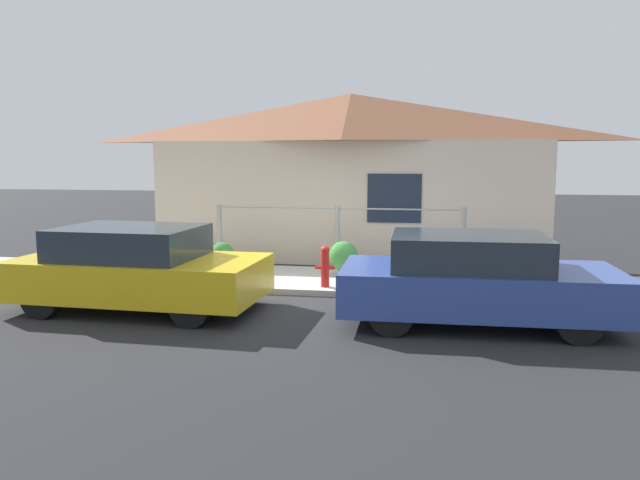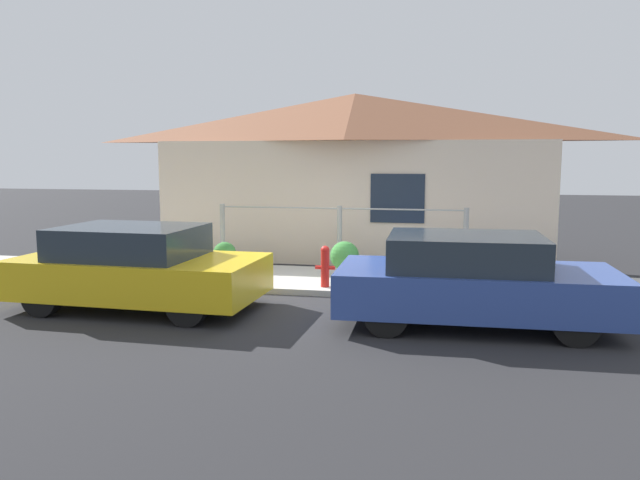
{
  "view_description": "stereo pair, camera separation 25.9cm",
  "coord_description": "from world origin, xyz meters",
  "px_view_note": "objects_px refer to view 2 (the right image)",
  "views": [
    {
      "loc": [
        1.75,
        -9.89,
        2.28
      ],
      "look_at": [
        -0.04,
        0.3,
        0.9
      ],
      "focal_mm": 35.0,
      "sensor_mm": 36.0,
      "label": 1
    },
    {
      "loc": [
        2.01,
        -9.84,
        2.28
      ],
      "look_at": [
        -0.04,
        0.3,
        0.9
      ],
      "focal_mm": 35.0,
      "sensor_mm": 36.0,
      "label": 2
    }
  ],
  "objects_px": {
    "car_left": "(137,267)",
    "potted_plant_by_fence": "(225,255)",
    "fire_hydrant": "(325,265)",
    "potted_plant_near_hydrant": "(345,257)",
    "car_right": "(473,280)"
  },
  "relations": [
    {
      "from": "car_right",
      "to": "potted_plant_by_fence",
      "type": "bearing_deg",
      "value": 149.13
    },
    {
      "from": "fire_hydrant",
      "to": "potted_plant_near_hydrant",
      "type": "distance_m",
      "value": 0.94
    },
    {
      "from": "car_right",
      "to": "fire_hydrant",
      "type": "distance_m",
      "value": 2.87
    },
    {
      "from": "car_right",
      "to": "fire_hydrant",
      "type": "bearing_deg",
      "value": 144.25
    },
    {
      "from": "car_left",
      "to": "fire_hydrant",
      "type": "relative_size",
      "value": 5.29
    },
    {
      "from": "potted_plant_near_hydrant",
      "to": "potted_plant_by_fence",
      "type": "height_order",
      "value": "potted_plant_near_hydrant"
    },
    {
      "from": "car_left",
      "to": "potted_plant_by_fence",
      "type": "height_order",
      "value": "car_left"
    },
    {
      "from": "car_right",
      "to": "fire_hydrant",
      "type": "height_order",
      "value": "car_right"
    },
    {
      "from": "fire_hydrant",
      "to": "potted_plant_by_fence",
      "type": "distance_m",
      "value": 2.32
    },
    {
      "from": "car_left",
      "to": "potted_plant_by_fence",
      "type": "relative_size",
      "value": 6.39
    },
    {
      "from": "car_left",
      "to": "car_right",
      "type": "distance_m",
      "value": 4.93
    },
    {
      "from": "car_right",
      "to": "potted_plant_by_fence",
      "type": "relative_size",
      "value": 6.43
    },
    {
      "from": "car_left",
      "to": "potted_plant_near_hydrant",
      "type": "bearing_deg",
      "value": 44.62
    },
    {
      "from": "potted_plant_near_hydrant",
      "to": "potted_plant_by_fence",
      "type": "bearing_deg",
      "value": 179.76
    },
    {
      "from": "car_left",
      "to": "car_right",
      "type": "height_order",
      "value": "car_left"
    }
  ]
}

